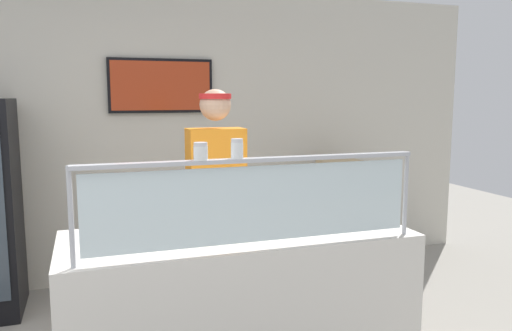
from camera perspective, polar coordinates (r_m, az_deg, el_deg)
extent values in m
cube|color=beige|center=(4.81, -9.30, 3.45)|extent=(6.34, 0.08, 2.70)
cube|color=black|center=(4.72, -10.72, 8.87)|extent=(0.95, 0.04, 0.49)
cube|color=#B23819|center=(4.70, -10.68, 8.88)|extent=(0.90, 0.01, 0.44)
cube|color=silver|center=(3.01, -1.96, -16.39)|extent=(1.94, 0.76, 0.95)
cylinder|color=#B2B5BC|center=(2.37, -20.26, -5.57)|extent=(0.02, 0.02, 0.46)
cylinder|color=#B2B5BC|center=(2.89, 16.61, -3.04)|extent=(0.02, 0.02, 0.46)
cube|color=silver|center=(2.50, 0.10, -4.40)|extent=(1.68, 0.01, 0.38)
cube|color=#B2B5BC|center=(2.46, 0.10, 0.65)|extent=(1.74, 0.06, 0.02)
cylinder|color=#9EA0A8|center=(2.95, -0.90, -6.97)|extent=(0.43, 0.43, 0.01)
cylinder|color=tan|center=(2.95, -0.90, -6.69)|extent=(0.40, 0.40, 0.02)
cylinder|color=gold|center=(2.95, -0.90, -6.47)|extent=(0.35, 0.35, 0.01)
cube|color=#ADAFB7|center=(2.93, -0.70, -6.44)|extent=(0.14, 0.29, 0.01)
cylinder|color=white|center=(2.38, -6.30, 1.40)|extent=(0.07, 0.07, 0.07)
cylinder|color=white|center=(2.38, -6.29, 1.16)|extent=(0.06, 0.06, 0.04)
cylinder|color=silver|center=(2.38, -6.31, 2.42)|extent=(0.06, 0.06, 0.02)
cylinder|color=white|center=(2.43, -2.17, 1.71)|extent=(0.06, 0.06, 0.08)
cylinder|color=red|center=(2.43, -2.16, 1.43)|extent=(0.05, 0.05, 0.05)
cylinder|color=silver|center=(2.42, -2.17, 2.85)|extent=(0.06, 0.06, 0.02)
cylinder|color=#23232D|center=(3.57, -6.19, -12.49)|extent=(0.13, 0.13, 0.95)
cylinder|color=#23232D|center=(3.62, -2.71, -12.15)|extent=(0.13, 0.13, 0.95)
cube|color=orange|center=(3.40, -4.57, -0.39)|extent=(0.38, 0.21, 0.55)
sphere|color=tan|center=(3.37, -4.65, 6.87)|extent=(0.21, 0.21, 0.21)
cylinder|color=red|center=(3.37, -4.66, 7.85)|extent=(0.21, 0.21, 0.04)
cylinder|color=tan|center=(3.26, -0.52, -2.43)|extent=(0.08, 0.34, 0.08)
cube|color=#B7BABF|center=(5.02, 9.92, -7.25)|extent=(0.70, 0.55, 0.83)
cube|color=tan|center=(4.93, 10.06, -2.35)|extent=(0.41, 0.41, 0.04)
cube|color=tan|center=(4.91, 9.94, -1.85)|extent=(0.40, 0.40, 0.04)
cube|color=tan|center=(4.91, 10.09, -1.32)|extent=(0.43, 0.43, 0.04)
cube|color=tan|center=(4.91, 10.14, -0.80)|extent=(0.40, 0.40, 0.04)
cube|color=tan|center=(4.89, 9.98, -0.29)|extent=(0.42, 0.42, 0.04)
cube|color=tan|center=(4.89, 9.97, 0.23)|extent=(0.42, 0.42, 0.04)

